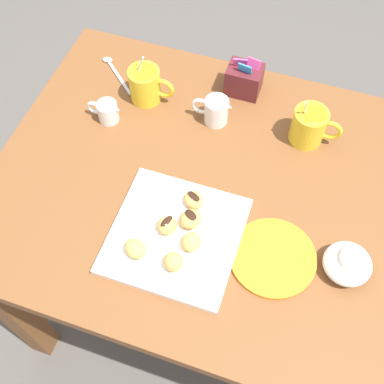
{
  "coord_description": "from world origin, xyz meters",
  "views": [
    {
      "loc": [
        0.19,
        -0.6,
        1.68
      ],
      "look_at": [
        0.0,
        -0.05,
        0.74
      ],
      "focal_mm": 45.12,
      "sensor_mm": 36.0,
      "label": 1
    }
  ],
  "objects_px": {
    "chocolate_sauce_pitcher": "(107,111)",
    "beignet_1": "(191,219)",
    "beignet_2": "(135,249)",
    "beignet_4": "(191,242)",
    "cream_pitcher_white": "(216,110)",
    "beignet_0": "(194,200)",
    "coffee_mug_yellow_left": "(146,84)",
    "beignet_5": "(167,225)",
    "sugar_caddy": "(244,79)",
    "dining_table": "(198,209)",
    "saucer_orange_left": "(273,257)",
    "beignet_3": "(174,262)",
    "pastry_plate_square": "(176,236)",
    "coffee_mug_yellow_right": "(310,125)",
    "ice_cream_bowl": "(348,263)"
  },
  "relations": [
    {
      "from": "chocolate_sauce_pitcher",
      "to": "beignet_1",
      "type": "xyz_separation_m",
      "value": [
        0.3,
        -0.23,
        0.0
      ]
    },
    {
      "from": "beignet_0",
      "to": "beignet_3",
      "type": "bearing_deg",
      "value": -86.79
    },
    {
      "from": "sugar_caddy",
      "to": "beignet_3",
      "type": "relative_size",
      "value": 2.5
    },
    {
      "from": "cream_pitcher_white",
      "to": "sugar_caddy",
      "type": "height_order",
      "value": "sugar_caddy"
    },
    {
      "from": "cream_pitcher_white",
      "to": "beignet_2",
      "type": "distance_m",
      "value": 0.42
    },
    {
      "from": "beignet_4",
      "to": "beignet_5",
      "type": "bearing_deg",
      "value": 162.21
    },
    {
      "from": "coffee_mug_yellow_left",
      "to": "chocolate_sauce_pitcher",
      "type": "distance_m",
      "value": 0.12
    },
    {
      "from": "coffee_mug_yellow_right",
      "to": "beignet_1",
      "type": "bearing_deg",
      "value": -120.37
    },
    {
      "from": "cream_pitcher_white",
      "to": "chocolate_sauce_pitcher",
      "type": "relative_size",
      "value": 1.14
    },
    {
      "from": "coffee_mug_yellow_right",
      "to": "chocolate_sauce_pitcher",
      "type": "height_order",
      "value": "coffee_mug_yellow_right"
    },
    {
      "from": "beignet_4",
      "to": "sugar_caddy",
      "type": "bearing_deg",
      "value": 92.26
    },
    {
      "from": "beignet_2",
      "to": "beignet_5",
      "type": "distance_m",
      "value": 0.08
    },
    {
      "from": "chocolate_sauce_pitcher",
      "to": "beignet_1",
      "type": "relative_size",
      "value": 1.81
    },
    {
      "from": "pastry_plate_square",
      "to": "beignet_0",
      "type": "height_order",
      "value": "beignet_0"
    },
    {
      "from": "beignet_0",
      "to": "beignet_3",
      "type": "distance_m",
      "value": 0.16
    },
    {
      "from": "dining_table",
      "to": "saucer_orange_left",
      "type": "relative_size",
      "value": 5.22
    },
    {
      "from": "ice_cream_bowl",
      "to": "beignet_3",
      "type": "xyz_separation_m",
      "value": [
        -0.34,
        -0.11,
        0.0
      ]
    },
    {
      "from": "ice_cream_bowl",
      "to": "saucer_orange_left",
      "type": "height_order",
      "value": "ice_cream_bowl"
    },
    {
      "from": "beignet_0",
      "to": "ice_cream_bowl",
      "type": "bearing_deg",
      "value": -6.93
    },
    {
      "from": "pastry_plate_square",
      "to": "chocolate_sauce_pitcher",
      "type": "xyz_separation_m",
      "value": [
        -0.28,
        0.26,
        0.02
      ]
    },
    {
      "from": "cream_pitcher_white",
      "to": "beignet_2",
      "type": "bearing_deg",
      "value": -96.46
    },
    {
      "from": "pastry_plate_square",
      "to": "beignet_1",
      "type": "xyz_separation_m",
      "value": [
        0.02,
        0.04,
        0.03
      ]
    },
    {
      "from": "beignet_5",
      "to": "chocolate_sauce_pitcher",
      "type": "bearing_deg",
      "value": 134.76
    },
    {
      "from": "sugar_caddy",
      "to": "chocolate_sauce_pitcher",
      "type": "height_order",
      "value": "sugar_caddy"
    },
    {
      "from": "cream_pitcher_white",
      "to": "saucer_orange_left",
      "type": "bearing_deg",
      "value": -54.78
    },
    {
      "from": "dining_table",
      "to": "saucer_orange_left",
      "type": "height_order",
      "value": "saucer_orange_left"
    },
    {
      "from": "beignet_1",
      "to": "saucer_orange_left",
      "type": "bearing_deg",
      "value": -5.16
    },
    {
      "from": "pastry_plate_square",
      "to": "chocolate_sauce_pitcher",
      "type": "relative_size",
      "value": 3.0
    },
    {
      "from": "sugar_caddy",
      "to": "beignet_5",
      "type": "xyz_separation_m",
      "value": [
        -0.04,
        -0.46,
        -0.01
      ]
    },
    {
      "from": "sugar_caddy",
      "to": "dining_table",
      "type": "bearing_deg",
      "value": -94.18
    },
    {
      "from": "pastry_plate_square",
      "to": "coffee_mug_yellow_right",
      "type": "bearing_deg",
      "value": 59.61
    },
    {
      "from": "coffee_mug_yellow_right",
      "to": "cream_pitcher_white",
      "type": "distance_m",
      "value": 0.23
    },
    {
      "from": "coffee_mug_yellow_left",
      "to": "sugar_caddy",
      "type": "bearing_deg",
      "value": 24.46
    },
    {
      "from": "saucer_orange_left",
      "to": "beignet_1",
      "type": "relative_size",
      "value": 3.67
    },
    {
      "from": "beignet_2",
      "to": "beignet_4",
      "type": "xyz_separation_m",
      "value": [
        0.11,
        0.05,
        0.0
      ]
    },
    {
      "from": "cream_pitcher_white",
      "to": "beignet_4",
      "type": "bearing_deg",
      "value": -80.73
    },
    {
      "from": "cream_pitcher_white",
      "to": "beignet_0",
      "type": "xyz_separation_m",
      "value": [
        0.03,
        -0.26,
        -0.01
      ]
    },
    {
      "from": "ice_cream_bowl",
      "to": "coffee_mug_yellow_left",
      "type": "bearing_deg",
      "value": 150.81
    },
    {
      "from": "beignet_5",
      "to": "beignet_0",
      "type": "bearing_deg",
      "value": 67.46
    },
    {
      "from": "sugar_caddy",
      "to": "beignet_4",
      "type": "relative_size",
      "value": 2.34
    },
    {
      "from": "ice_cream_bowl",
      "to": "chocolate_sauce_pitcher",
      "type": "xyz_separation_m",
      "value": [
        -0.64,
        0.22,
        -0.0
      ]
    },
    {
      "from": "sugar_caddy",
      "to": "beignet_0",
      "type": "bearing_deg",
      "value": -91.37
    },
    {
      "from": "sugar_caddy",
      "to": "beignet_2",
      "type": "height_order",
      "value": "sugar_caddy"
    },
    {
      "from": "sugar_caddy",
      "to": "beignet_1",
      "type": "xyz_separation_m",
      "value": [
        0.0,
        -0.43,
        -0.01
      ]
    },
    {
      "from": "ice_cream_bowl",
      "to": "saucer_orange_left",
      "type": "xyz_separation_m",
      "value": [
        -0.15,
        -0.02,
        -0.03
      ]
    },
    {
      "from": "coffee_mug_yellow_left",
      "to": "beignet_1",
      "type": "bearing_deg",
      "value": -54.48
    },
    {
      "from": "beignet_2",
      "to": "beignet_4",
      "type": "height_order",
      "value": "same"
    },
    {
      "from": "beignet_4",
      "to": "beignet_3",
      "type": "bearing_deg",
      "value": -109.21
    },
    {
      "from": "dining_table",
      "to": "coffee_mug_yellow_right",
      "type": "xyz_separation_m",
      "value": [
        0.22,
        0.21,
        0.18
      ]
    },
    {
      "from": "beignet_0",
      "to": "beignet_4",
      "type": "distance_m",
      "value": 0.1
    }
  ]
}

